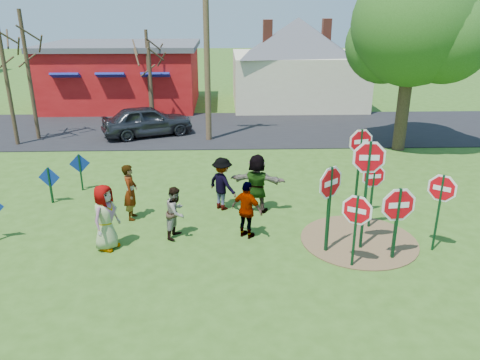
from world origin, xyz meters
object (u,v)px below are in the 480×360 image
Objects in this scene: stop_sign_b at (360,151)px; person_b at (130,192)px; stop_sign_a at (356,216)px; suv at (147,121)px; person_a at (105,217)px; stop_sign_c at (368,171)px; stop_sign_d at (373,181)px; utility_pole at (207,40)px; leafy_tree at (415,32)px.

stop_sign_b is 6.89m from person_b.
stop_sign_b is (0.76, 2.70, 0.78)m from stop_sign_a.
suv is at bearing 3.47° from person_b.
suv is at bearing 26.80° from person_a.
stop_sign_c reaches higher than stop_sign_d.
utility_pole reaches higher than stop_sign_b.
leafy_tree reaches higher than stop_sign_d.
utility_pole is at bearing -15.60° from person_b.
leafy_tree is at bearing 95.30° from stop_sign_a.
stop_sign_a is 12.80m from utility_pole.
leafy_tree is at bearing 56.82° from stop_sign_d.
person_b is (-6.00, 3.01, -0.52)m from stop_sign_a.
leafy_tree reaches higher than person_b.
person_b is at bearing 14.23° from person_a.
stop_sign_c is at bearing -122.92° from stop_sign_d.
stop_sign_b reaches higher than person_b.
person_b is at bearing -103.53° from utility_pole.
stop_sign_c is at bearing -68.38° from person_a.
utility_pole is (3.03, -0.83, 3.86)m from suv.
person_a is at bearing 168.45° from person_b.
leafy_tree is (4.07, 7.24, 2.93)m from stop_sign_b.
stop_sign_a is 1.13× the size of person_a.
stop_sign_a reaches higher than person_b.
stop_sign_b is 0.68× the size of suv.
stop_sign_b is 0.95m from stop_sign_d.
leafy_tree is at bearing 66.76° from stop_sign_c.
stop_sign_a is 0.65× the size of stop_sign_c.
person_a is 11.45m from suv.
stop_sign_b is 0.37× the size of leafy_tree.
stop_sign_a is 2.38m from stop_sign_d.
stop_sign_c is 6.90m from person_a.
person_b is at bearing 165.38° from stop_sign_b.
stop_sign_d is 9.40m from leafy_tree.
person_b is at bearing 165.57° from stop_sign_d.
person_b is 9.61m from suv.
suv is at bearing 164.75° from utility_pole.
leafy_tree reaches higher than stop_sign_b.
stop_sign_c is 1.56m from stop_sign_d.
person_a is 0.23× the size of leafy_tree.
utility_pole is at bearing 105.27° from stop_sign_b.
person_b is 0.22× the size of leafy_tree.
leafy_tree is (11.14, 8.79, 4.18)m from person_a.
utility_pole reaches higher than stop_sign_a.
person_a is 0.41× the size of suv.
stop_sign_a is at bearing -117.74° from stop_sign_b.
stop_sign_b is 1.63× the size of person_a.
stop_sign_c reaches higher than person_b.
stop_sign_b is at bearing -53.93° from person_a.
utility_pole reaches higher than person_b.
stop_sign_d is at bearing 66.98° from stop_sign_c.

